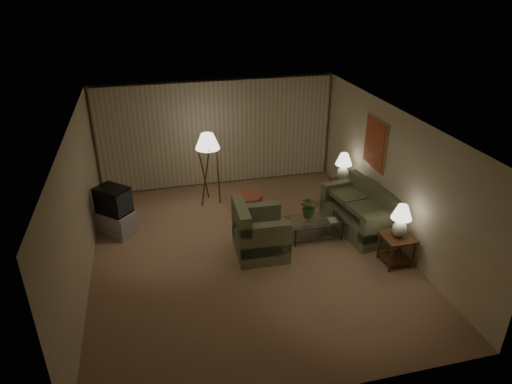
% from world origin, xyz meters
% --- Properties ---
extents(ground, '(7.00, 7.00, 0.00)m').
position_xyz_m(ground, '(0.00, 0.00, 0.00)').
color(ground, tan).
rests_on(ground, ground).
extents(room_shell, '(6.04, 7.02, 2.72)m').
position_xyz_m(room_shell, '(0.02, 1.51, 1.75)').
color(room_shell, beige).
rests_on(room_shell, ground).
extents(sofa, '(2.00, 1.35, 0.79)m').
position_xyz_m(sofa, '(2.50, 0.31, 0.39)').
color(sofa, '#798059').
rests_on(sofa, ground).
extents(armchair, '(1.09, 1.04, 0.86)m').
position_xyz_m(armchair, '(0.24, -0.07, 0.43)').
color(armchair, '#798059').
rests_on(armchair, ground).
extents(side_table_near, '(0.57, 0.57, 0.60)m').
position_xyz_m(side_table_near, '(2.65, -1.04, 0.41)').
color(side_table_near, '#3B2210').
rests_on(side_table_near, ground).
extents(side_table_far, '(0.50, 0.42, 0.60)m').
position_xyz_m(side_table_far, '(2.65, 1.56, 0.40)').
color(side_table_far, '#3B2210').
rests_on(side_table_far, ground).
extents(table_lamp_near, '(0.38, 0.38, 0.66)m').
position_xyz_m(table_lamp_near, '(2.65, -1.04, 0.99)').
color(table_lamp_near, silver).
rests_on(table_lamp_near, side_table_near).
extents(table_lamp_far, '(0.39, 0.39, 0.67)m').
position_xyz_m(table_lamp_far, '(2.65, 1.56, 1.00)').
color(table_lamp_far, silver).
rests_on(table_lamp_far, side_table_far).
extents(coffee_table, '(1.16, 0.63, 0.41)m').
position_xyz_m(coffee_table, '(1.49, 0.21, 0.28)').
color(coffee_table, silver).
rests_on(coffee_table, ground).
extents(tv_cabinet, '(1.26, 1.26, 0.50)m').
position_xyz_m(tv_cabinet, '(-2.55, 1.41, 0.25)').
color(tv_cabinet, '#98989A').
rests_on(tv_cabinet, ground).
extents(crt_tv, '(1.13, 1.13, 0.56)m').
position_xyz_m(crt_tv, '(-2.55, 1.41, 0.78)').
color(crt_tv, black).
rests_on(crt_tv, tv_cabinet).
extents(floor_lamp, '(0.56, 0.56, 1.74)m').
position_xyz_m(floor_lamp, '(-0.40, 2.34, 0.91)').
color(floor_lamp, '#3B2210').
rests_on(floor_lamp, ground).
extents(ottoman, '(0.83, 0.83, 0.43)m').
position_xyz_m(ottoman, '(0.39, 1.66, 0.22)').
color(ottoman, '#AE513B').
rests_on(ottoman, ground).
extents(vase, '(0.16, 0.16, 0.16)m').
position_xyz_m(vase, '(1.34, 0.21, 0.50)').
color(vase, silver).
rests_on(vase, coffee_table).
extents(flowers, '(0.47, 0.43, 0.47)m').
position_xyz_m(flowers, '(1.34, 0.21, 0.81)').
color(flowers, '#437835').
rests_on(flowers, vase).
extents(book, '(0.19, 0.25, 0.02)m').
position_xyz_m(book, '(1.74, 0.11, 0.42)').
color(book, olive).
rests_on(book, coffee_table).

